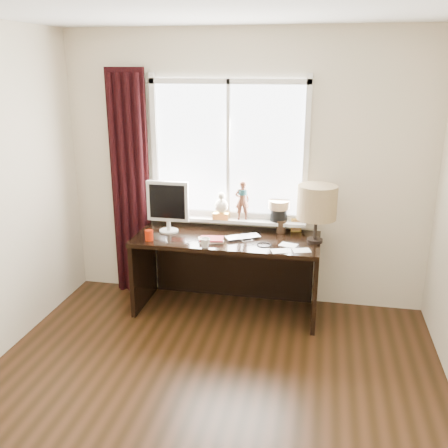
% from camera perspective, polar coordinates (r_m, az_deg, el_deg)
% --- Properties ---
extents(floor, '(3.50, 4.00, 0.00)m').
position_cam_1_polar(floor, '(3.55, -3.41, -21.98)').
color(floor, '#381F10').
rests_on(floor, ground).
extents(wall_back, '(3.50, 0.00, 2.60)m').
position_cam_1_polar(wall_back, '(4.79, 2.36, 6.08)').
color(wall_back, beige).
rests_on(wall_back, ground).
extents(laptop, '(0.38, 0.33, 0.02)m').
position_cam_1_polar(laptop, '(4.57, 2.16, -1.52)').
color(laptop, silver).
rests_on(laptop, desk).
extents(mug, '(0.12, 0.12, 0.09)m').
position_cam_1_polar(mug, '(4.34, -2.17, -2.12)').
color(mug, white).
rests_on(mug, desk).
extents(red_cup, '(0.07, 0.07, 0.10)m').
position_cam_1_polar(red_cup, '(4.56, -8.55, -1.27)').
color(red_cup, '#A21A02').
rests_on(red_cup, desk).
extents(window, '(1.52, 0.21, 1.40)m').
position_cam_1_polar(window, '(4.76, 0.50, 6.03)').
color(window, white).
rests_on(window, ground).
extents(curtain, '(0.38, 0.09, 2.25)m').
position_cam_1_polar(curtain, '(5.04, -10.69, 4.22)').
color(curtain, black).
rests_on(curtain, floor).
extents(desk, '(1.70, 0.70, 0.75)m').
position_cam_1_polar(desk, '(4.78, 0.53, -3.90)').
color(desk, black).
rests_on(desk, floor).
extents(monitor, '(0.40, 0.18, 0.49)m').
position_cam_1_polar(monitor, '(4.70, -6.44, 2.35)').
color(monitor, beige).
rests_on(monitor, desk).
extents(notebook_stack, '(0.26, 0.22, 0.03)m').
position_cam_1_polar(notebook_stack, '(4.49, -1.48, -1.78)').
color(notebook_stack, beige).
rests_on(notebook_stack, desk).
extents(brush_holder, '(0.09, 0.09, 0.25)m').
position_cam_1_polar(brush_holder, '(4.74, 6.52, -0.28)').
color(brush_holder, black).
rests_on(brush_holder, desk).
extents(icon_frame, '(0.10, 0.04, 0.13)m').
position_cam_1_polar(icon_frame, '(4.78, 8.26, -0.12)').
color(icon_frame, gold).
rests_on(icon_frame, desk).
extents(table_lamp, '(0.35, 0.35, 0.52)m').
position_cam_1_polar(table_lamp, '(4.44, 10.58, 2.38)').
color(table_lamp, black).
rests_on(table_lamp, desk).
extents(loose_papers, '(0.36, 0.31, 0.00)m').
position_cam_1_polar(loose_papers, '(4.35, 7.55, -2.81)').
color(loose_papers, white).
rests_on(loose_papers, desk).
extents(desk_cables, '(0.34, 0.44, 0.01)m').
position_cam_1_polar(desk_cables, '(4.57, 3.73, -1.65)').
color(desk_cables, black).
rests_on(desk_cables, desk).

